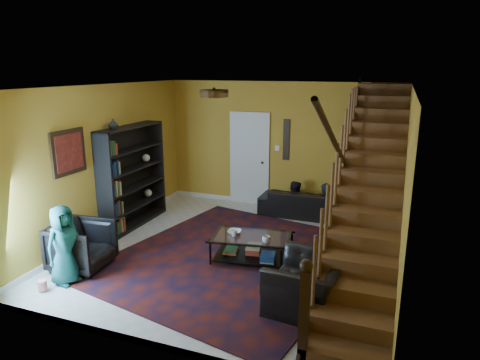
% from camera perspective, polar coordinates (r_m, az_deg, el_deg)
% --- Properties ---
extents(floor, '(5.50, 5.50, 0.00)m').
position_cam_1_polar(floor, '(7.47, -0.62, -9.65)').
color(floor, beige).
rests_on(floor, ground).
extents(room, '(5.50, 5.50, 5.50)m').
position_cam_1_polar(room, '(9.08, -5.45, -4.83)').
color(room, gold).
rests_on(room, ground).
extents(staircase, '(0.95, 5.02, 3.18)m').
position_cam_1_polar(staircase, '(6.57, 16.88, -0.79)').
color(staircase, brown).
rests_on(staircase, floor).
extents(bookshelf, '(0.35, 1.80, 2.00)m').
position_cam_1_polar(bookshelf, '(8.74, -14.06, 0.26)').
color(bookshelf, black).
rests_on(bookshelf, floor).
extents(door, '(0.82, 0.05, 2.05)m').
position_cam_1_polar(door, '(9.82, 1.28, 2.66)').
color(door, silver).
rests_on(door, floor).
extents(framed_picture, '(0.04, 0.74, 0.74)m').
position_cam_1_polar(framed_picture, '(7.53, -21.90, 3.46)').
color(framed_picture, maroon).
rests_on(framed_picture, room).
extents(wall_hanging, '(0.14, 0.03, 0.90)m').
position_cam_1_polar(wall_hanging, '(9.48, 6.19, 5.37)').
color(wall_hanging, black).
rests_on(wall_hanging, room).
extents(ceiling_fixture, '(0.40, 0.40, 0.10)m').
position_cam_1_polar(ceiling_fixture, '(6.07, -3.47, 11.45)').
color(ceiling_fixture, '#3F2814').
rests_on(ceiling_fixture, room).
extents(rug, '(4.42, 4.83, 0.02)m').
position_cam_1_polar(rug, '(7.25, -0.72, -10.35)').
color(rug, '#4E160E').
rests_on(rug, floor).
extents(sofa, '(1.93, 0.76, 0.56)m').
position_cam_1_polar(sofa, '(9.25, 8.73, -3.05)').
color(sofa, black).
rests_on(sofa, floor).
extents(armchair_left, '(0.90, 0.88, 0.76)m').
position_cam_1_polar(armchair_left, '(7.22, -20.35, -8.22)').
color(armchair_left, black).
rests_on(armchair_left, floor).
extents(armchair_right, '(1.02, 1.14, 0.68)m').
position_cam_1_polar(armchair_right, '(5.83, 8.85, -13.57)').
color(armchair_right, black).
rests_on(armchair_right, floor).
extents(person_adult_a, '(0.45, 0.31, 1.20)m').
position_cam_1_polar(person_adult_a, '(9.27, 11.22, -3.98)').
color(person_adult_a, black).
rests_on(person_adult_a, sofa).
extents(person_adult_b, '(0.61, 0.49, 1.18)m').
position_cam_1_polar(person_adult_b, '(9.39, 7.17, -3.63)').
color(person_adult_b, black).
rests_on(person_adult_b, sofa).
extents(person_child, '(0.49, 0.65, 1.20)m').
position_cam_1_polar(person_child, '(6.77, -22.40, -8.01)').
color(person_child, '#165653').
rests_on(person_child, armchair_left).
extents(coffee_table, '(1.33, 0.91, 0.47)m').
position_cam_1_polar(coffee_table, '(7.00, 1.56, -8.96)').
color(coffee_table, black).
rests_on(coffee_table, floor).
extents(cup_a, '(0.16, 0.16, 0.10)m').
position_cam_1_polar(cup_a, '(6.67, 3.52, -7.91)').
color(cup_a, '#999999').
rests_on(cup_a, coffee_table).
extents(cup_b, '(0.12, 0.12, 0.10)m').
position_cam_1_polar(cup_b, '(6.90, -0.78, -7.10)').
color(cup_b, '#999999').
rests_on(cup_b, coffee_table).
extents(bowl, '(0.25, 0.25, 0.05)m').
position_cam_1_polar(bowl, '(7.01, -0.73, -6.93)').
color(bowl, '#999999').
rests_on(bowl, coffee_table).
extents(vase, '(0.18, 0.18, 0.19)m').
position_cam_1_polar(vase, '(8.13, -16.55, 7.16)').
color(vase, '#999999').
rests_on(vase, bookshelf).
extents(popcorn_bucket, '(0.16, 0.16, 0.15)m').
position_cam_1_polar(popcorn_bucket, '(6.86, -24.87, -12.63)').
color(popcorn_bucket, red).
rests_on(popcorn_bucket, rug).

